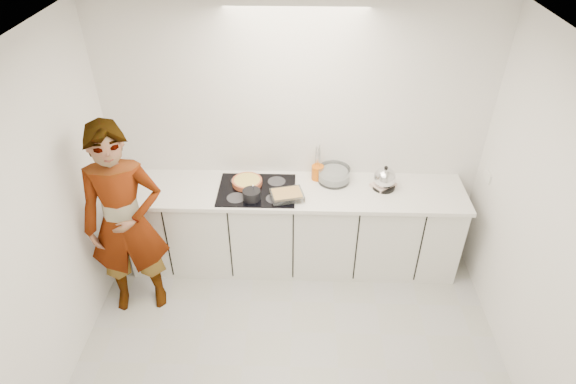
{
  "coord_description": "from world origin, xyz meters",
  "views": [
    {
      "loc": [
        0.05,
        -2.42,
        3.53
      ],
      "look_at": [
        -0.05,
        1.05,
        1.05
      ],
      "focal_mm": 30.0,
      "sensor_mm": 36.0,
      "label": 1
    }
  ],
  "objects_px": {
    "saucepan": "(252,195)",
    "hob": "(257,190)",
    "cook": "(126,223)",
    "mixing_bowl": "(334,175)",
    "kettle": "(385,179)",
    "baking_dish": "(287,195)",
    "tart_dish": "(247,182)",
    "utensil_crock": "(318,172)"
  },
  "relations": [
    {
      "from": "saucepan",
      "to": "mixing_bowl",
      "type": "relative_size",
      "value": 0.53
    },
    {
      "from": "cook",
      "to": "mixing_bowl",
      "type": "bearing_deg",
      "value": 10.93
    },
    {
      "from": "utensil_crock",
      "to": "hob",
      "type": "bearing_deg",
      "value": -159.01
    },
    {
      "from": "saucepan",
      "to": "utensil_crock",
      "type": "bearing_deg",
      "value": 31.28
    },
    {
      "from": "tart_dish",
      "to": "saucepan",
      "type": "relative_size",
      "value": 1.55
    },
    {
      "from": "kettle",
      "to": "utensil_crock",
      "type": "distance_m",
      "value": 0.64
    },
    {
      "from": "mixing_bowl",
      "to": "utensil_crock",
      "type": "xyz_separation_m",
      "value": [
        -0.16,
        0.03,
        0.01
      ]
    },
    {
      "from": "baking_dish",
      "to": "mixing_bowl",
      "type": "relative_size",
      "value": 0.86
    },
    {
      "from": "baking_dish",
      "to": "cook",
      "type": "bearing_deg",
      "value": -162.31
    },
    {
      "from": "saucepan",
      "to": "utensil_crock",
      "type": "relative_size",
      "value": 1.42
    },
    {
      "from": "hob",
      "to": "cook",
      "type": "distance_m",
      "value": 1.21
    },
    {
      "from": "hob",
      "to": "cook",
      "type": "xyz_separation_m",
      "value": [
        -1.07,
        -0.56,
        0.02
      ]
    },
    {
      "from": "tart_dish",
      "to": "cook",
      "type": "bearing_deg",
      "value": -146.4
    },
    {
      "from": "baking_dish",
      "to": "utensil_crock",
      "type": "relative_size",
      "value": 2.32
    },
    {
      "from": "saucepan",
      "to": "cook",
      "type": "bearing_deg",
      "value": -158.57
    },
    {
      "from": "hob",
      "to": "mixing_bowl",
      "type": "relative_size",
      "value": 1.86
    },
    {
      "from": "tart_dish",
      "to": "utensil_crock",
      "type": "xyz_separation_m",
      "value": [
        0.67,
        0.13,
        0.03
      ]
    },
    {
      "from": "mixing_bowl",
      "to": "saucepan",
      "type": "bearing_deg",
      "value": -156.36
    },
    {
      "from": "hob",
      "to": "tart_dish",
      "type": "xyz_separation_m",
      "value": [
        -0.1,
        0.09,
        0.03
      ]
    },
    {
      "from": "baking_dish",
      "to": "kettle",
      "type": "distance_m",
      "value": 0.94
    },
    {
      "from": "hob",
      "to": "kettle",
      "type": "xyz_separation_m",
      "value": [
        1.2,
        0.08,
        0.1
      ]
    },
    {
      "from": "baking_dish",
      "to": "utensil_crock",
      "type": "distance_m",
      "value": 0.45
    },
    {
      "from": "tart_dish",
      "to": "kettle",
      "type": "height_order",
      "value": "kettle"
    },
    {
      "from": "tart_dish",
      "to": "saucepan",
      "type": "distance_m",
      "value": 0.25
    },
    {
      "from": "kettle",
      "to": "utensil_crock",
      "type": "height_order",
      "value": "kettle"
    },
    {
      "from": "kettle",
      "to": "baking_dish",
      "type": "bearing_deg",
      "value": -167.31
    },
    {
      "from": "hob",
      "to": "mixing_bowl",
      "type": "bearing_deg",
      "value": 14.26
    },
    {
      "from": "hob",
      "to": "cook",
      "type": "height_order",
      "value": "cook"
    },
    {
      "from": "tart_dish",
      "to": "baking_dish",
      "type": "distance_m",
      "value": 0.44
    },
    {
      "from": "hob",
      "to": "utensil_crock",
      "type": "relative_size",
      "value": 4.97
    },
    {
      "from": "saucepan",
      "to": "cook",
      "type": "distance_m",
      "value": 1.12
    },
    {
      "from": "utensil_crock",
      "to": "cook",
      "type": "relative_size",
      "value": 0.08
    },
    {
      "from": "saucepan",
      "to": "hob",
      "type": "bearing_deg",
      "value": 77.3
    },
    {
      "from": "baking_dish",
      "to": "utensil_crock",
      "type": "bearing_deg",
      "value": 50.11
    },
    {
      "from": "kettle",
      "to": "cook",
      "type": "bearing_deg",
      "value": -164.29
    },
    {
      "from": "cook",
      "to": "saucepan",
      "type": "bearing_deg",
      "value": 9.99
    },
    {
      "from": "tart_dish",
      "to": "kettle",
      "type": "distance_m",
      "value": 1.3
    },
    {
      "from": "mixing_bowl",
      "to": "kettle",
      "type": "distance_m",
      "value": 0.48
    },
    {
      "from": "hob",
      "to": "baking_dish",
      "type": "distance_m",
      "value": 0.31
    },
    {
      "from": "mixing_bowl",
      "to": "utensil_crock",
      "type": "relative_size",
      "value": 2.68
    },
    {
      "from": "tart_dish",
      "to": "baking_dish",
      "type": "height_order",
      "value": "baking_dish"
    },
    {
      "from": "hob",
      "to": "kettle",
      "type": "bearing_deg",
      "value": 3.93
    }
  ]
}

